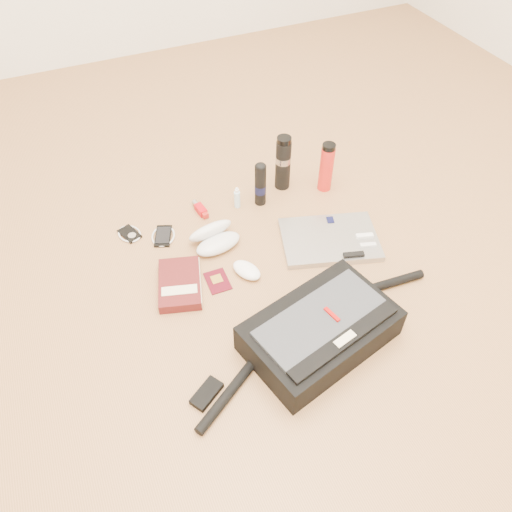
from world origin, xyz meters
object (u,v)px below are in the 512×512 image
object	(u,v)px
laptop	(330,239)
thermos_red	(326,167)
book	(180,284)
thermos_black	(283,163)
messenger_bag	(320,331)

from	to	relation	value
laptop	thermos_red	bearing A→B (deg)	82.20
book	thermos_black	world-z (taller)	thermos_black
thermos_black	thermos_red	world-z (taller)	thermos_black
thermos_black	thermos_red	size ratio (longest dim) A/B	1.11
book	thermos_red	xyz separation A→B (m)	(0.75, 0.29, 0.09)
laptop	thermos_red	xyz separation A→B (m)	(0.14, 0.30, 0.10)
book	laptop	bearing A→B (deg)	15.26
laptop	book	distance (m)	0.61
thermos_red	messenger_bag	bearing A→B (deg)	-120.48
laptop	thermos_black	xyz separation A→B (m)	(-0.02, 0.39, 0.11)
thermos_red	book	bearing A→B (deg)	-159.13
messenger_bag	laptop	world-z (taller)	messenger_bag
thermos_black	messenger_bag	bearing A→B (deg)	-107.43
book	thermos_red	bearing A→B (deg)	37.51
book	thermos_red	size ratio (longest dim) A/B	1.15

